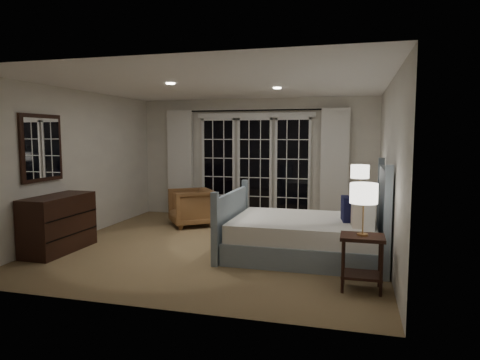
% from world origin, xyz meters
% --- Properties ---
extents(floor, '(5.00, 5.00, 0.00)m').
position_xyz_m(floor, '(0.00, 0.00, 0.00)').
color(floor, olive).
rests_on(floor, ground).
extents(ceiling, '(5.00, 5.00, 0.00)m').
position_xyz_m(ceiling, '(0.00, 0.00, 2.50)').
color(ceiling, white).
rests_on(ceiling, wall_back).
extents(wall_left, '(0.02, 5.00, 2.50)m').
position_xyz_m(wall_left, '(-2.50, 0.00, 1.25)').
color(wall_left, beige).
rests_on(wall_left, floor).
extents(wall_right, '(0.02, 5.00, 2.50)m').
position_xyz_m(wall_right, '(2.50, 0.00, 1.25)').
color(wall_right, beige).
rests_on(wall_right, floor).
extents(wall_back, '(5.00, 0.02, 2.50)m').
position_xyz_m(wall_back, '(0.00, 2.50, 1.25)').
color(wall_back, beige).
rests_on(wall_back, floor).
extents(wall_front, '(5.00, 0.02, 2.50)m').
position_xyz_m(wall_front, '(0.00, -2.50, 1.25)').
color(wall_front, beige).
rests_on(wall_front, floor).
extents(french_doors, '(2.50, 0.04, 2.20)m').
position_xyz_m(french_doors, '(0.00, 2.46, 1.09)').
color(french_doors, black).
rests_on(french_doors, wall_back).
extents(curtain_rod, '(3.50, 0.03, 0.03)m').
position_xyz_m(curtain_rod, '(0.00, 2.40, 2.25)').
color(curtain_rod, black).
rests_on(curtain_rod, wall_back).
extents(curtain_left, '(0.55, 0.10, 2.25)m').
position_xyz_m(curtain_left, '(-1.65, 2.38, 1.15)').
color(curtain_left, silver).
rests_on(curtain_left, curtain_rod).
extents(curtain_right, '(0.55, 0.10, 2.25)m').
position_xyz_m(curtain_right, '(1.65, 2.38, 1.15)').
color(curtain_right, silver).
rests_on(curtain_right, curtain_rod).
extents(downlight_a, '(0.12, 0.12, 0.01)m').
position_xyz_m(downlight_a, '(0.80, 0.60, 2.49)').
color(downlight_a, white).
rests_on(downlight_a, ceiling).
extents(downlight_b, '(0.12, 0.12, 0.01)m').
position_xyz_m(downlight_b, '(-0.60, -0.40, 2.49)').
color(downlight_b, white).
rests_on(downlight_b, ceiling).
extents(bed, '(2.22, 1.59, 1.29)m').
position_xyz_m(bed, '(1.42, -0.21, 0.33)').
color(bed, gray).
rests_on(bed, floor).
extents(nightstand_left, '(0.48, 0.39, 0.63)m').
position_xyz_m(nightstand_left, '(2.14, -1.41, 0.41)').
color(nightstand_left, black).
rests_on(nightstand_left, floor).
extents(nightstand_right, '(0.51, 0.41, 0.67)m').
position_xyz_m(nightstand_right, '(2.12, 1.05, 0.44)').
color(nightstand_right, black).
rests_on(nightstand_right, floor).
extents(lamp_left, '(0.30, 0.30, 0.59)m').
position_xyz_m(lamp_left, '(2.14, -1.41, 1.09)').
color(lamp_left, tan).
rests_on(lamp_left, nightstand_left).
extents(lamp_right, '(0.30, 0.30, 0.58)m').
position_xyz_m(lamp_right, '(2.12, 1.05, 1.13)').
color(lamp_right, tan).
rests_on(lamp_right, nightstand_right).
extents(armchair, '(1.08, 1.08, 0.72)m').
position_xyz_m(armchair, '(-0.99, 1.32, 0.36)').
color(armchair, brown).
rests_on(armchair, floor).
extents(dresser, '(0.51, 1.19, 0.84)m').
position_xyz_m(dresser, '(-2.23, -0.90, 0.42)').
color(dresser, black).
rests_on(dresser, floor).
extents(mirror, '(0.05, 0.85, 1.00)m').
position_xyz_m(mirror, '(-2.47, -0.90, 1.55)').
color(mirror, black).
rests_on(mirror, wall_left).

